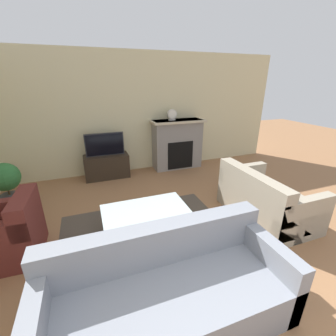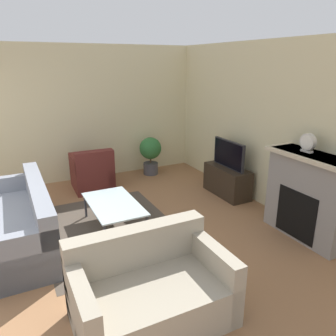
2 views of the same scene
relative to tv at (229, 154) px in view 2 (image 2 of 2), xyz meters
The scene contains 12 objects.
wall_back 0.78m from the tv, 37.49° to the left, with size 8.04×0.06×2.70m.
wall_left 3.18m from the tv, 133.08° to the right, with size 0.06×8.15×2.70m.
area_rug 2.49m from the tv, 82.71° to the right, with size 2.38×1.87×0.00m.
fireplace 1.75m from the tv, ahead, with size 1.30×0.49×1.20m.
tv_stand 0.51m from the tv, 90.00° to the left, with size 0.97×0.42×0.53m.
tv is the anchor object (origin of this frame).
couch_sectional 3.59m from the tv, 87.23° to the right, with size 2.17×0.89×0.82m.
couch_loveseat 3.37m from the tv, 48.91° to the right, with size 0.91×1.44×0.82m.
armchair_by_window 2.61m from the tv, 123.35° to the right, with size 0.82×0.74×0.82m.
coffee_table 2.32m from the tv, 82.44° to the right, with size 1.18×0.67×0.40m.
potted_plant 1.90m from the tv, 155.28° to the right, with size 0.47×0.47×0.82m.
mantel_clock 1.69m from the tv, ahead, with size 0.23×0.07×0.26m.
Camera 2 is at (4.15, 1.34, 2.36)m, focal length 35.00 mm.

